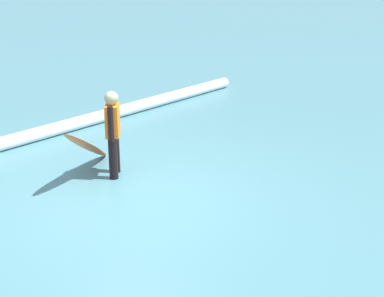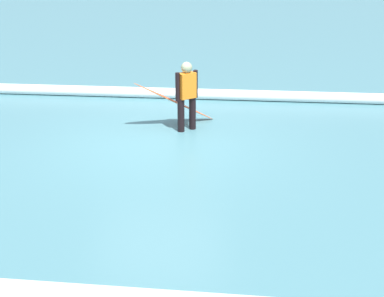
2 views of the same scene
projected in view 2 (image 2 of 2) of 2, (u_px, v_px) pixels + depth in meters
ground_plane at (158, 143)px, 11.09m from camera, size 140.60×140.60×0.00m
surfer at (187, 93)px, 11.56m from camera, size 0.42×0.39×1.39m
surfboard at (175, 102)px, 11.98m from camera, size 1.69×1.16×1.02m
wave_crest_foreground at (85, 91)px, 14.33m from camera, size 17.48×1.03×0.25m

